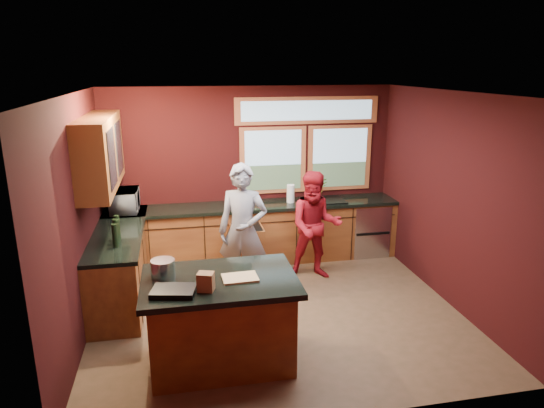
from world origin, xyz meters
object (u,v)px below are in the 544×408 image
object	(u,v)px
person_grey	(243,231)
person_red	(315,226)
cutting_board	(240,278)
stock_pot	(163,268)
island	(221,320)

from	to	relation	value
person_grey	person_red	world-z (taller)	person_grey
cutting_board	stock_pot	world-z (taller)	stock_pot
person_grey	cutting_board	xyz separation A→B (m)	(-0.25, -1.56, 0.06)
island	person_grey	world-z (taller)	person_grey
person_red	stock_pot	size ratio (longest dim) A/B	6.59
island	person_red	distance (m)	2.41
stock_pot	island	bearing A→B (deg)	-15.26
cutting_board	stock_pot	distance (m)	0.78
island	person_red	size ratio (longest dim) A/B	0.98
person_red	cutting_board	distance (m)	2.32
person_red	person_grey	bearing A→B (deg)	-152.60
island	stock_pot	bearing A→B (deg)	164.74
island	stock_pot	xyz separation A→B (m)	(-0.55, 0.15, 0.56)
cutting_board	island	bearing A→B (deg)	165.96
person_grey	cutting_board	distance (m)	1.58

